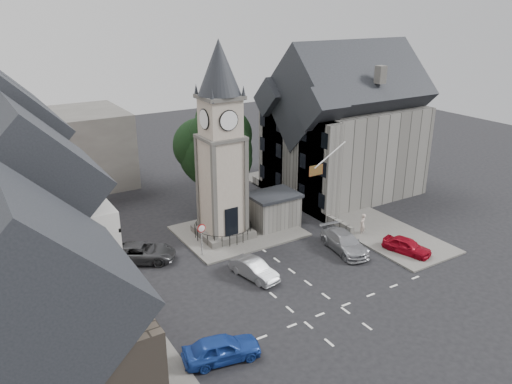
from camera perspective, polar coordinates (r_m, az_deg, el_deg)
ground at (r=36.91m, az=2.18°, el=-9.62°), size 120.00×120.00×0.00m
pavement_west at (r=37.71m, az=-19.52°, el=-10.10°), size 6.00×30.00×0.14m
pavement_east at (r=49.18m, az=8.67°, el=-1.71°), size 6.00×26.00×0.14m
central_island at (r=43.61m, az=-2.02°, el=-4.48°), size 10.00×8.00×0.16m
road_markings at (r=33.20m, az=7.60°, el=-13.63°), size 20.00×8.00×0.01m
clock_tower at (r=40.14m, az=-4.03°, el=5.48°), size 4.86×4.86×16.25m
stone_shelter at (r=44.20m, az=2.00°, el=-2.04°), size 4.30×3.30×3.08m
town_tree at (r=45.62m, az=-4.71°, el=5.84°), size 7.20×7.20×10.80m
warning_sign_post at (r=38.77m, az=-6.23°, el=-4.78°), size 0.70×0.19×2.85m
terrace_cream at (r=36.51m, az=-26.01°, el=-0.75°), size 8.10×7.60×12.80m
terrace_tudor at (r=29.27m, az=-23.97°, el=-6.40°), size 8.10×7.60×12.00m
building_sw_stone at (r=21.90m, az=-23.82°, el=-18.74°), size 8.60×7.60×10.40m
backdrop_west at (r=56.62m, az=-24.60°, el=3.83°), size 20.00×10.00×8.00m
east_building at (r=51.67m, az=9.98°, el=6.55°), size 14.40×11.40×12.60m
east_boundary_wall at (r=48.86m, az=4.67°, el=-1.21°), size 0.40×16.00×0.90m
flagpole at (r=41.56m, az=8.46°, el=4.23°), size 3.68×0.10×2.74m
car_west_blue at (r=29.01m, az=-3.95°, el=-17.41°), size 4.64×2.58×1.49m
car_west_silver at (r=34.92m, az=-16.88°, el=-11.05°), size 4.70×1.64×1.55m
car_west_grey at (r=39.60m, az=-13.04°, el=-6.74°), size 5.84×4.72×1.48m
car_island_silver at (r=36.43m, az=-0.23°, el=-8.83°), size 2.22×4.28×1.34m
car_island_east at (r=40.75m, az=10.06°, el=-5.67°), size 2.83×5.40×1.49m
car_east_red at (r=41.51m, az=16.85°, el=-5.92°), size 2.62×4.12×1.31m
pedestrian at (r=43.73m, az=12.06°, el=-3.63°), size 0.82×0.70×1.90m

